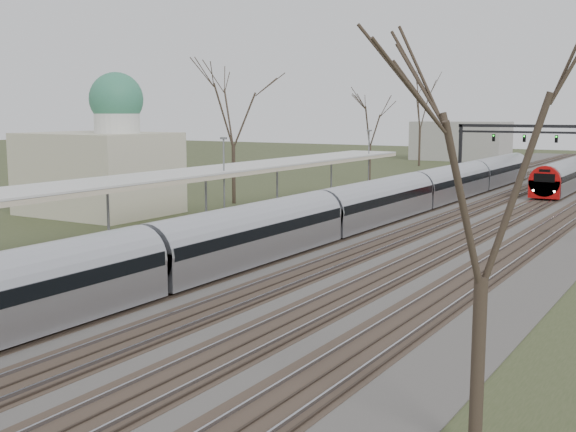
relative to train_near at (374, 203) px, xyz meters
name	(u,v)px	position (x,y,z in m)	size (l,w,h in m)	color
track_bed	(466,208)	(2.76, 11.24, -1.42)	(24.00, 160.00, 0.22)	#474442
platform	(240,222)	(-6.55, -6.26, -0.98)	(3.50, 69.00, 1.00)	#9E9B93
canopy	(195,174)	(-6.55, -10.77, 2.45)	(4.10, 50.00, 3.11)	slate
dome_building	(101,164)	(-19.21, -5.76, 2.24)	(10.00, 8.00, 10.30)	beige
signal_gantry	(550,135)	(2.79, 41.23, 3.43)	(21.00, 0.59, 6.08)	black
tree_west_far	(233,105)	(-14.50, 4.24, 6.54)	(5.50, 5.50, 11.33)	#2D231C
tree_east_near	(486,159)	(15.50, -28.76, 5.08)	(4.50, 4.50, 9.27)	#2D231C
train_near	(374,203)	(0.00, 0.00, 0.00)	(2.62, 75.21, 3.05)	#B2B5BD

